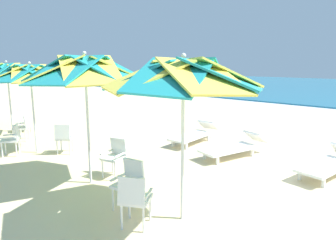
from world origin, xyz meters
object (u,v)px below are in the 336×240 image
(plastic_chair_3, at_px, (12,138))
(plastic_chair_0, at_px, (130,181))
(plastic_chair_2, at_px, (115,155))
(plastic_chair_4, at_px, (64,137))
(plastic_chair_6, at_px, (23,126))
(beach_umbrella_0, at_px, (183,76))
(sun_lounger_1, at_px, (235,147))
(plastic_chair_5, at_px, (25,119))
(sun_lounger_2, at_px, (195,134))
(plastic_chair_1, at_px, (134,198))
(beach_umbrella_1, at_px, (85,70))
(beach_umbrella_2, at_px, (30,74))
(sun_lounger_0, at_px, (330,163))
(beach_umbrella_3, at_px, (7,72))

(plastic_chair_3, bearing_deg, plastic_chair_0, 3.79)
(plastic_chair_2, height_order, plastic_chair_4, same)
(plastic_chair_0, height_order, plastic_chair_6, same)
(beach_umbrella_0, height_order, plastic_chair_0, beach_umbrella_0)
(plastic_chair_4, relative_size, sun_lounger_1, 0.39)
(plastic_chair_5, bearing_deg, sun_lounger_2, 29.71)
(plastic_chair_2, relative_size, plastic_chair_6, 1.00)
(plastic_chair_1, distance_m, plastic_chair_5, 8.24)
(plastic_chair_2, bearing_deg, beach_umbrella_1, -95.50)
(plastic_chair_2, relative_size, plastic_chair_3, 1.00)
(beach_umbrella_2, xyz_separation_m, plastic_chair_5, (-3.00, 0.84, -1.75))
(plastic_chair_5, xyz_separation_m, sun_lounger_1, (7.33, 2.78, -0.22))
(plastic_chair_5, xyz_separation_m, plastic_chair_6, (1.30, -0.55, 0.00))
(plastic_chair_0, xyz_separation_m, sun_lounger_0, (2.09, 4.18, -0.22))
(beach_umbrella_0, height_order, beach_umbrella_2, beach_umbrella_0)
(beach_umbrella_2, bearing_deg, plastic_chair_3, -109.66)
(plastic_chair_4, xyz_separation_m, plastic_chair_5, (-3.69, 0.33, 0.00))
(sun_lounger_0, bearing_deg, beach_umbrella_3, -158.17)
(plastic_chair_4, distance_m, sun_lounger_0, 6.87)
(plastic_chair_0, height_order, plastic_chair_5, same)
(beach_umbrella_0, height_order, plastic_chair_4, beach_umbrella_0)
(plastic_chair_0, xyz_separation_m, beach_umbrella_1, (-1.48, 0.12, 1.90))
(plastic_chair_2, distance_m, plastic_chair_6, 4.83)
(plastic_chair_6, bearing_deg, beach_umbrella_2, -9.76)
(beach_umbrella_0, xyz_separation_m, beach_umbrella_1, (-2.41, -0.22, 0.05))
(plastic_chair_1, relative_size, sun_lounger_0, 0.39)
(plastic_chair_0, height_order, sun_lounger_2, plastic_chair_0)
(beach_umbrella_1, relative_size, plastic_chair_6, 3.20)
(plastic_chair_2, bearing_deg, sun_lounger_1, 68.94)
(sun_lounger_0, bearing_deg, plastic_chair_2, -135.55)
(sun_lounger_0, xyz_separation_m, sun_lounger_2, (-4.04, 0.09, 0.00))
(plastic_chair_3, bearing_deg, plastic_chair_4, 50.24)
(plastic_chair_0, relative_size, plastic_chair_2, 1.00)
(beach_umbrella_3, height_order, plastic_chair_6, beach_umbrella_3)
(plastic_chair_1, distance_m, plastic_chair_6, 6.88)
(beach_umbrella_3, xyz_separation_m, sun_lounger_1, (6.91, 3.37, -1.95))
(beach_umbrella_0, bearing_deg, sun_lounger_2, 126.19)
(beach_umbrella_1, distance_m, beach_umbrella_3, 5.67)
(plastic_chair_1, xyz_separation_m, sun_lounger_0, (1.52, 4.55, -0.22))
(beach_umbrella_0, distance_m, beach_umbrella_3, 8.06)
(plastic_chair_0, height_order, plastic_chair_2, same)
(beach_umbrella_2, bearing_deg, sun_lounger_1, 39.93)
(plastic_chair_6, distance_m, sun_lounger_2, 5.70)
(beach_umbrella_0, xyz_separation_m, beach_umbrella_3, (-8.06, 0.15, -0.10))
(beach_umbrella_2, bearing_deg, plastic_chair_6, 170.24)
(plastic_chair_1, height_order, beach_umbrella_3, beach_umbrella_3)
(beach_umbrella_0, xyz_separation_m, plastic_chair_4, (-4.78, 0.41, -1.84))
(plastic_chair_6, distance_m, sun_lounger_1, 6.89)
(plastic_chair_0, bearing_deg, sun_lounger_0, 63.48)
(plastic_chair_6, distance_m, sun_lounger_0, 9.11)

